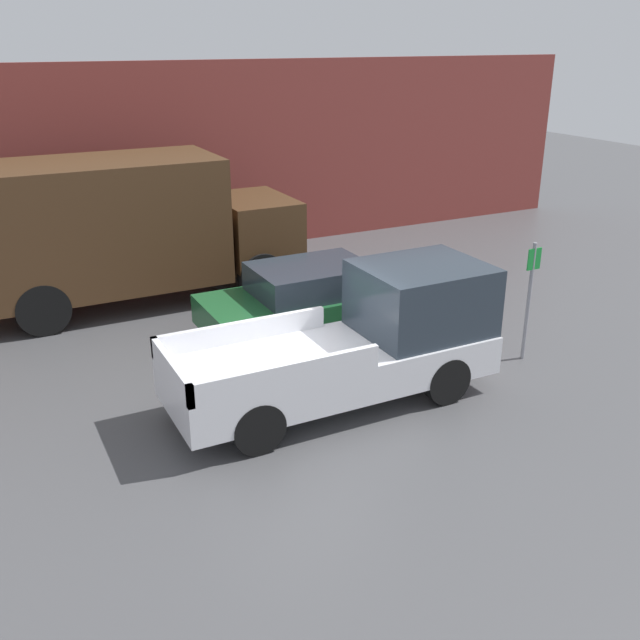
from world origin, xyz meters
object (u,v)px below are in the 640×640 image
Objects in this scene: delivery_truck at (112,228)px; parking_sign at (529,295)px; pickup_truck at (363,341)px; car at (307,299)px.

parking_sign is at bearing -46.50° from delivery_truck.
pickup_truck is 2.89m from car.
parking_sign reaches higher than car.
delivery_truck is 3.38× the size of parking_sign.
pickup_truck is at bearing -97.12° from car.
delivery_truck reaches higher than parking_sign.
pickup_truck is 2.40× the size of parking_sign.
car is (0.36, 2.86, -0.24)m from pickup_truck.
car is at bearing 136.81° from parking_sign.
delivery_truck is at bearing 112.74° from pickup_truck.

